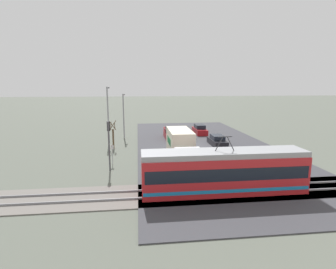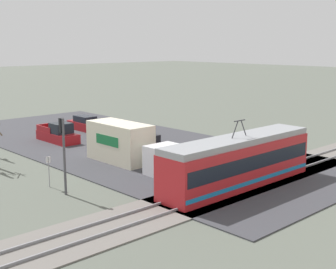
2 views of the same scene
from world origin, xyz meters
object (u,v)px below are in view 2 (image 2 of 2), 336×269
Objects in this scene: sedan_car_1 at (139,135)px; no_parking_sign at (49,168)px; pickup_truck at (58,134)px; traffic_light_pole at (63,145)px; box_truck at (131,146)px; sedan_car_0 at (85,124)px; light_rail_tram at (238,162)px.

no_parking_sign is at bearing 27.69° from sedan_car_1.
pickup_truck is 1.16× the size of sedan_car_1.
traffic_light_pole is at bearing 61.28° from pickup_truck.
pickup_truck is 1.05× the size of traffic_light_pole.
pickup_truck is 16.87m from traffic_light_pole.
box_truck reaches higher than sedan_car_0.
traffic_light_pole is (7.74, 2.91, 1.69)m from box_truck.
sedan_car_0 is at bearing -129.81° from no_parking_sign.
light_rail_tram is at bearing -99.11° from sedan_car_0.
no_parking_sign is at bearing -42.36° from light_rail_tram.
pickup_truck is 7.89m from sedan_car_1.
light_rail_tram is at bearing 137.64° from no_parking_sign.
box_truck is at bearing -110.54° from sedan_car_0.
box_truck is 2.23× the size of sedan_car_1.
sedan_car_0 is 0.96× the size of traffic_light_pole.
light_rail_tram is 2.69× the size of sedan_car_0.
no_parking_sign reaches higher than sedan_car_1.
box_truck is 9.00m from sedan_car_1.
sedan_car_0 is 1.06× the size of sedan_car_1.
sedan_car_0 reaches higher than sedan_car_1.
light_rail_tram is 12.80m from no_parking_sign.
pickup_truck is 6.54m from sedan_car_0.
traffic_light_pole reaches higher than sedan_car_0.
no_parking_sign reaches higher than sedan_car_0.
light_rail_tram is at bearing 94.05° from pickup_truck.
sedan_car_1 is (-0.43, 8.83, -0.07)m from sedan_car_0.
sedan_car_1 is (-6.17, -6.49, -0.87)m from box_truck.
light_rail_tram reaches higher than sedan_car_1.
box_truck is 4.75× the size of no_parking_sign.
traffic_light_pole is (13.92, 9.39, 2.57)m from sedan_car_1.
sedan_car_0 is at bearing -87.19° from sedan_car_1.
box_truck is 2.10× the size of sedan_car_0.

